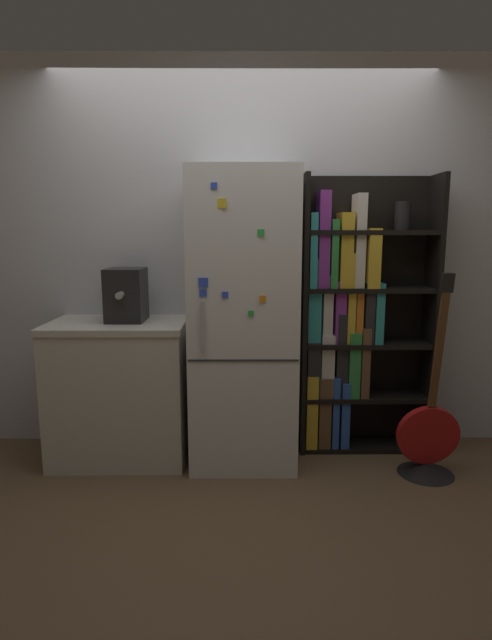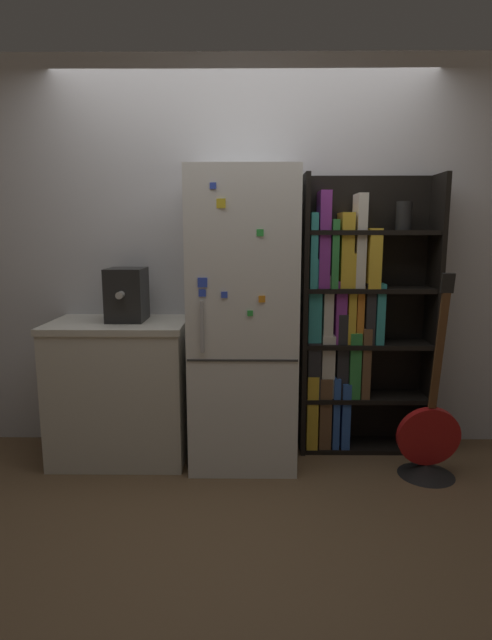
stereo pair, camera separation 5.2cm
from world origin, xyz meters
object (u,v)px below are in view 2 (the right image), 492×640
Objects in this scene: bookshelf at (350,324)px; espresso_machine at (127,295)px; refrigerator at (243,320)px; guitar at (428,448)px.

espresso_machine is at bearing -175.13° from bookshelf.
bookshelf is at bearing 14.24° from refrigerator.
guitar is at bearing -12.18° from refrigerator.
refrigerator is 1.37m from guitar.
refrigerator is 1.01× the size of bookshelf.
espresso_machine is at bearing 170.91° from guitar.
bookshelf is 0.91m from guitar.
guitar is (1.87, -0.30, -0.90)m from espresso_machine.
guitar is at bearing -45.70° from bookshelf.
guitar is (0.41, -0.42, -0.69)m from bookshelf.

